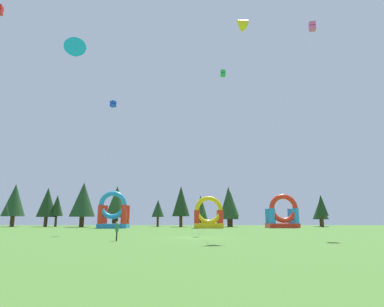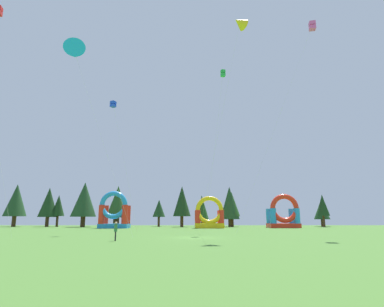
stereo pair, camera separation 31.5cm
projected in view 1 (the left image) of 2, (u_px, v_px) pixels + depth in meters
The scene contains 23 objects.
ground_plane at pixel (194, 238), 31.52m from camera, with size 120.00×120.00×0.00m, color #47752D.
kite_cyan_delta at pixel (75, 52), 33.87m from camera, with size 7.99×3.53×20.48m.
kite_green_box at pixel (223, 74), 46.82m from camera, with size 2.67×9.31×23.34m.
kite_yellow_delta at pixel (240, 23), 38.08m from camera, with size 5.87×8.99×25.76m.
kite_blue_box at pixel (113, 105), 44.23m from camera, with size 3.52×6.19×17.92m.
kite_pink_box at pixel (312, 27), 42.07m from camera, with size 11.06×2.36×27.40m.
person_left_edge at pixel (117, 229), 26.96m from camera, with size 0.33×0.33×1.59m.
inflatable_orange_dome at pixel (283, 216), 65.70m from camera, with size 6.11×4.52×6.84m.
inflatable_yellow_castle at pixel (209, 217), 63.00m from camera, with size 5.69×3.80×6.23m.
inflatable_red_slide at pixel (113, 214), 62.96m from camera, with size 5.70×4.20×7.22m.
tree_row_0 at pixel (14, 200), 74.58m from camera, with size 5.08×5.08×9.91m.
tree_row_1 at pixel (47, 202), 74.14m from camera, with size 4.36×4.36×9.03m.
tree_row_2 at pixel (57, 206), 74.47m from camera, with size 2.98×2.98×7.34m.
tree_row_3 at pixel (83, 199), 72.03m from camera, with size 5.62×5.62×10.02m.
tree_row_4 at pixel (114, 207), 75.74m from camera, with size 3.32×3.32×7.29m.
tree_row_5 at pixel (117, 202), 71.65m from camera, with size 5.01×5.01×9.14m.
tree_row_6 at pixel (158, 208), 75.94m from camera, with size 3.00×3.00×6.32m.
tree_row_7 at pixel (181, 201), 73.11m from camera, with size 4.02×4.02×9.24m.
tree_row_8 at pixel (201, 208), 76.63m from camera, with size 3.35×3.35×7.40m.
tree_row_9 at pixel (229, 203), 73.58m from camera, with size 4.45×4.45×9.19m.
tree_row_10 at pixel (231, 204), 73.57m from camera, with size 3.72×3.72×7.91m.
tree_row_11 at pixel (321, 205), 72.30m from camera, with size 2.83×2.83×7.26m.
tree_row_12 at pixel (320, 210), 77.35m from camera, with size 3.76×3.76×6.23m.
Camera 1 is at (-0.67, -32.55, 1.86)m, focal length 29.74 mm.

